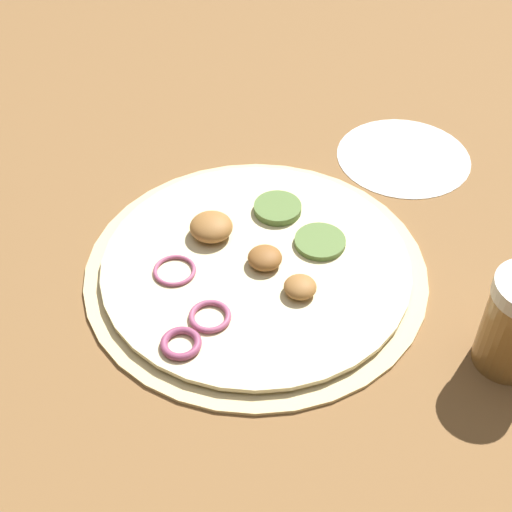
% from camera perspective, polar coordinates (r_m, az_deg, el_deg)
% --- Properties ---
extents(ground_plane, '(3.00, 3.00, 0.00)m').
position_cam_1_polar(ground_plane, '(0.58, -0.00, -1.15)').
color(ground_plane, brown).
extents(pizza, '(0.28, 0.28, 0.03)m').
position_cam_1_polar(pizza, '(0.58, -0.06, -0.69)').
color(pizza, beige).
rests_on(pizza, ground_plane).
extents(flour_patch, '(0.13, 0.13, 0.00)m').
position_cam_1_polar(flour_patch, '(0.71, 11.71, 7.80)').
color(flour_patch, white).
rests_on(flour_patch, ground_plane).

